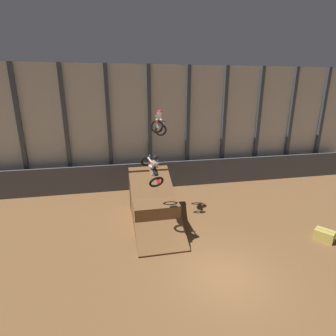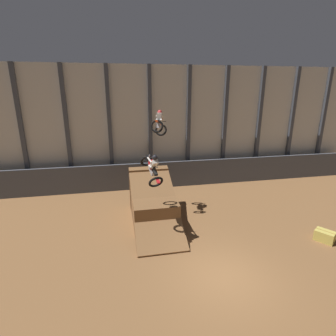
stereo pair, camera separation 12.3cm
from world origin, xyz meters
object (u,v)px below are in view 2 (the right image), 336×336
(rider_bike_right_air, at_px, (159,124))
(hay_bale_trackside, at_px, (325,236))
(dirt_ramp, at_px, (152,203))
(rider_bike_left_air, at_px, (152,168))

(rider_bike_right_air, distance_m, hay_bale_trackside, 10.61)
(dirt_ramp, bearing_deg, rider_bike_left_air, -96.81)
(hay_bale_trackside, bearing_deg, rider_bike_right_air, 146.60)
(rider_bike_right_air, bearing_deg, dirt_ramp, -107.12)
(hay_bale_trackside, bearing_deg, dirt_ramp, 152.64)
(rider_bike_right_air, bearing_deg, rider_bike_left_air, -86.40)
(rider_bike_left_air, xyz_separation_m, hay_bale_trackside, (8.56, -2.02, -3.54))
(dirt_ramp, xyz_separation_m, hay_bale_trackside, (8.28, -4.29, -0.66))
(dirt_ramp, height_order, rider_bike_right_air, rider_bike_right_air)
(rider_bike_left_air, height_order, hay_bale_trackside, rider_bike_left_air)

